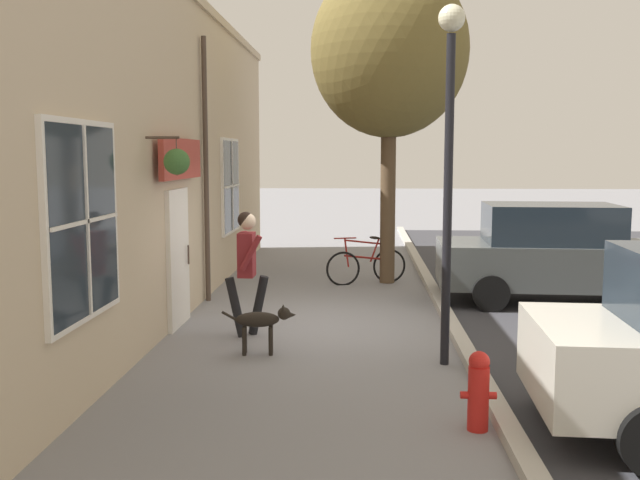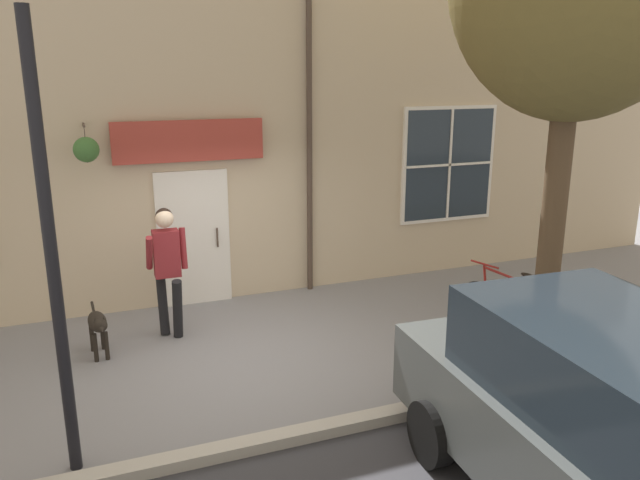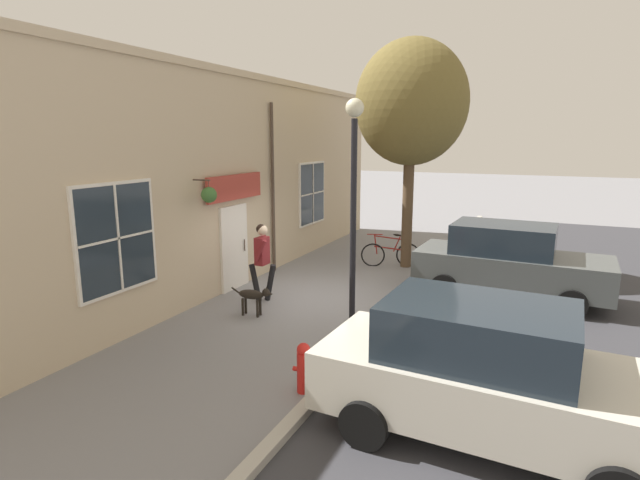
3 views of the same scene
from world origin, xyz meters
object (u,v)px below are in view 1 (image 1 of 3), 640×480
at_px(pedestrian_walking, 247,260).
at_px(leaning_bicycle, 366,265).
at_px(street_lamp, 449,130).
at_px(fire_hydrant, 478,390).
at_px(dog_on_leash, 262,321).
at_px(street_tree_by_curb, 391,55).
at_px(parked_car_mid_block, 558,253).

xyz_separation_m(pedestrian_walking, leaning_bicycle, (1.75, 4.33, -0.72)).
xyz_separation_m(street_lamp, fire_hydrant, (0.06, -2.15, -2.51)).
bearing_deg(pedestrian_walking, dog_on_leash, -70.33).
xyz_separation_m(dog_on_leash, street_tree_by_curb, (1.87, 5.37, 4.12)).
height_order(dog_on_leash, street_lamp, street_lamp).
distance_m(dog_on_leash, street_lamp, 3.42).
distance_m(street_tree_by_curb, street_lamp, 5.95).
relative_size(pedestrian_walking, street_lamp, 0.41).
relative_size(parked_car_mid_block, fire_hydrant, 5.69).
distance_m(street_tree_by_curb, parked_car_mid_block, 5.03).
bearing_deg(street_lamp, leaning_bicycle, 99.44).
height_order(pedestrian_walking, parked_car_mid_block, pedestrian_walking).
bearing_deg(parked_car_mid_block, fire_hydrant, -111.42).
bearing_deg(street_tree_by_curb, parked_car_mid_block, -31.65).
bearing_deg(parked_car_mid_block, street_lamp, -122.02).
bearing_deg(leaning_bicycle, fire_hydrant, -82.69).
bearing_deg(street_lamp, parked_car_mid_block, 57.98).
bearing_deg(dog_on_leash, street_lamp, -7.79).
distance_m(pedestrian_walking, parked_car_mid_block, 5.76).
xyz_separation_m(dog_on_leash, parked_car_mid_block, (4.78, 3.58, 0.44)).
distance_m(dog_on_leash, parked_car_mid_block, 5.99).
xyz_separation_m(street_tree_by_curb, street_lamp, (0.48, -5.69, -1.66)).
distance_m(leaning_bicycle, fire_hydrant, 7.82).
bearing_deg(pedestrian_walking, street_tree_by_curb, 63.49).
relative_size(dog_on_leash, fire_hydrant, 1.27).
xyz_separation_m(dog_on_leash, fire_hydrant, (2.41, -2.47, -0.05)).
relative_size(pedestrian_walking, fire_hydrant, 2.35).
xyz_separation_m(leaning_bicycle, fire_hydrant, (0.99, -7.75, 0.02)).
xyz_separation_m(parked_car_mid_block, fire_hydrant, (-2.37, -6.05, -0.48)).
height_order(leaning_bicycle, fire_hydrant, leaning_bicycle).
relative_size(street_lamp, fire_hydrant, 5.69).
bearing_deg(street_lamp, dog_on_leash, 172.21).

